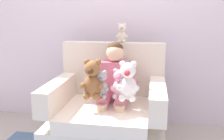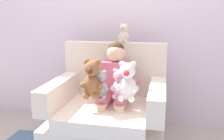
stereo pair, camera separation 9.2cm
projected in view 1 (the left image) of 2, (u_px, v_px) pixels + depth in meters
The scene contains 8 objects.
back_wall at pixel (118, 10), 2.81m from camera, with size 6.00×0.10×2.60m, color silver.
armchair at pixel (108, 114), 2.40m from camera, with size 1.06×0.87×0.97m.
seated_child at pixel (114, 82), 2.34m from camera, with size 0.45×0.39×0.82m.
plush_grey at pixel (101, 85), 2.19m from camera, with size 0.15×0.12×0.25m.
plush_brown at pixel (93, 80), 2.16m from camera, with size 0.21×0.17×0.35m.
plush_pink at pixel (119, 84), 2.18m from camera, with size 0.16×0.13×0.26m.
plush_white at pixel (128, 82), 2.12m from camera, with size 0.20×0.17×0.34m.
plush_cream_on_backrest at pixel (122, 34), 2.52m from camera, with size 0.12×0.10×0.20m.
Camera 1 is at (0.41, -2.17, 1.25)m, focal length 39.92 mm.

